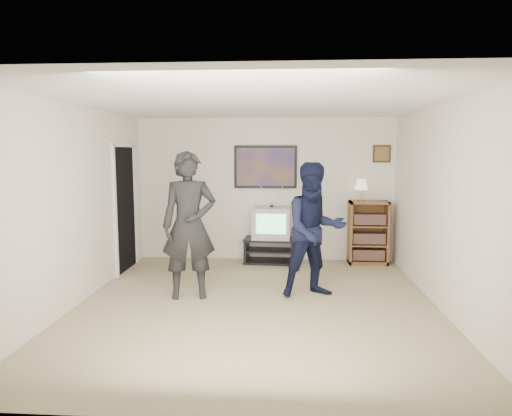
# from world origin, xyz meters

# --- Properties ---
(room_shell) EXTENTS (4.51, 5.00, 2.51)m
(room_shell) POSITION_xyz_m (0.00, 0.35, 1.25)
(room_shell) COLOR #8C7A59
(room_shell) RESTS_ON ground
(media_stand) EXTENTS (0.89, 0.53, 0.43)m
(media_stand) POSITION_xyz_m (0.08, 2.23, 0.22)
(media_stand) COLOR black
(media_stand) RESTS_ON room_shell
(crt_television) EXTENTS (0.66, 0.56, 0.54)m
(crt_television) POSITION_xyz_m (0.12, 2.23, 0.70)
(crt_television) COLOR #A5A6A0
(crt_television) RESTS_ON media_stand
(bookshelf) EXTENTS (0.66, 0.38, 1.08)m
(bookshelf) POSITION_xyz_m (1.77, 2.28, 0.54)
(bookshelf) COLOR brown
(bookshelf) RESTS_ON room_shell
(table_lamp) EXTENTS (0.23, 0.23, 0.37)m
(table_lamp) POSITION_xyz_m (1.64, 2.32, 1.27)
(table_lamp) COLOR #FFF1C1
(table_lamp) RESTS_ON bookshelf
(person_tall) EXTENTS (0.79, 0.60, 1.93)m
(person_tall) POSITION_xyz_m (-0.90, 0.28, 0.96)
(person_tall) COLOR black
(person_tall) RESTS_ON room_shell
(person_short) EXTENTS (1.03, 0.90, 1.78)m
(person_short) POSITION_xyz_m (0.74, 0.44, 0.89)
(person_short) COLOR black
(person_short) RESTS_ON room_shell
(controller_left) EXTENTS (0.07, 0.12, 0.03)m
(controller_left) POSITION_xyz_m (-0.90, 0.52, 1.19)
(controller_left) COLOR white
(controller_left) RESTS_ON person_tall
(controller_right) EXTENTS (0.03, 0.11, 0.03)m
(controller_right) POSITION_xyz_m (0.72, 0.65, 1.14)
(controller_right) COLOR white
(controller_right) RESTS_ON person_short
(poster) EXTENTS (1.10, 0.03, 0.75)m
(poster) POSITION_xyz_m (0.00, 2.48, 1.65)
(poster) COLOR black
(poster) RESTS_ON room_shell
(air_vent) EXTENTS (0.28, 0.02, 0.14)m
(air_vent) POSITION_xyz_m (-0.55, 2.48, 1.95)
(air_vent) COLOR white
(air_vent) RESTS_ON room_shell
(small_picture) EXTENTS (0.30, 0.03, 0.30)m
(small_picture) POSITION_xyz_m (2.00, 2.48, 1.88)
(small_picture) COLOR black
(small_picture) RESTS_ON room_shell
(doorway) EXTENTS (0.03, 0.85, 2.00)m
(doorway) POSITION_xyz_m (-2.23, 1.60, 1.00)
(doorway) COLOR black
(doorway) RESTS_ON room_shell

